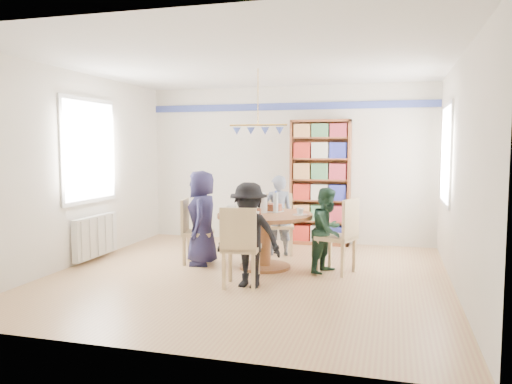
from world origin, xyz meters
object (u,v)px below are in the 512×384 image
(chair_right, at_px, (342,233))
(person_near, at_px, (249,235))
(dining_table, at_px, (265,228))
(chair_far, at_px, (280,221))
(person_right, at_px, (328,230))
(bookshelf, at_px, (320,184))
(person_far, at_px, (278,215))
(person_left, at_px, (202,218))
(chair_left, at_px, (192,228))
(radiator, at_px, (96,236))
(chair_near, at_px, (240,244))

(chair_right, height_order, person_near, person_near)
(dining_table, relative_size, chair_far, 1.40)
(chair_far, height_order, person_right, person_right)
(person_right, height_order, bookshelf, bookshelf)
(person_near, bearing_deg, bookshelf, 88.73)
(person_far, distance_m, person_near, 1.81)
(person_left, height_order, person_far, person_left)
(person_left, height_order, person_near, person_left)
(person_left, height_order, bookshelf, bookshelf)
(chair_left, xyz_separation_m, person_right, (1.92, -0.02, 0.06))
(chair_left, height_order, chair_far, chair_far)
(chair_left, height_order, chair_right, chair_right)
(person_right, bearing_deg, bookshelf, 31.27)
(person_right, distance_m, bookshelf, 1.98)
(chair_right, distance_m, person_left, 1.96)
(radiator, distance_m, chair_left, 1.48)
(chair_right, bearing_deg, person_left, 179.73)
(chair_far, distance_m, person_far, 0.18)
(dining_table, distance_m, chair_left, 1.07)
(chair_right, relative_size, bookshelf, 0.47)
(dining_table, distance_m, person_right, 0.86)
(person_left, bearing_deg, person_right, 75.42)
(radiator, height_order, person_left, person_left)
(person_left, xyz_separation_m, bookshelf, (1.39, 1.90, 0.37))
(radiator, relative_size, chair_left, 1.09)
(chair_left, relative_size, chair_far, 0.99)
(chair_right, xyz_separation_m, chair_far, (-1.07, 1.04, -0.04))
(radiator, bearing_deg, chair_right, 2.11)
(dining_table, xyz_separation_m, chair_far, (-0.02, 1.00, -0.05))
(person_near, bearing_deg, person_far, 99.45)
(chair_right, bearing_deg, bookshelf, 106.44)
(person_left, relative_size, person_right, 1.18)
(chair_left, relative_size, bookshelf, 0.44)
(chair_far, bearing_deg, chair_near, -90.47)
(chair_right, xyz_separation_m, bookshelf, (-0.56, 1.91, 0.49))
(person_near, bearing_deg, chair_near, -127.52)
(chair_near, relative_size, person_far, 0.79)
(chair_left, distance_m, chair_far, 1.45)
(person_far, bearing_deg, dining_table, 71.14)
(chair_far, relative_size, chair_near, 0.96)
(radiator, xyz_separation_m, chair_left, (1.46, 0.17, 0.16))
(dining_table, height_order, person_right, person_right)
(radiator, relative_size, person_near, 0.80)
(chair_far, xyz_separation_m, person_far, (0.01, -0.14, 0.10))
(chair_left, height_order, person_near, person_near)
(dining_table, xyz_separation_m, person_right, (0.86, -0.02, 0.01))
(chair_right, xyz_separation_m, person_right, (-0.19, 0.02, 0.02))
(chair_right, distance_m, person_near, 1.35)
(chair_far, bearing_deg, bookshelf, 59.82)
(chair_near, height_order, person_near, person_near)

